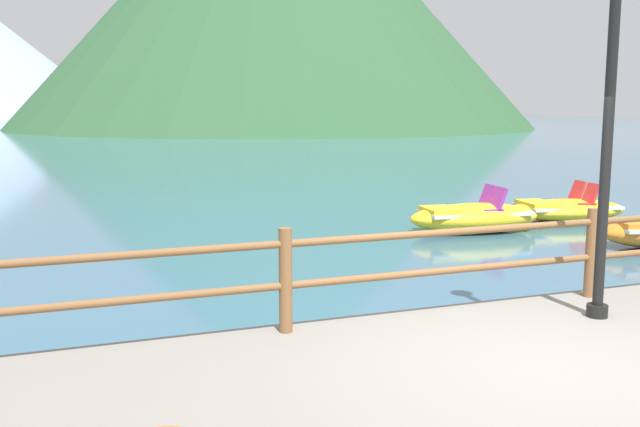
{
  "coord_description": "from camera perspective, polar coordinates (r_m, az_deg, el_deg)",
  "views": [
    {
      "loc": [
        -3.63,
        -4.4,
        2.43
      ],
      "look_at": [
        -0.06,
        5.0,
        0.9
      ],
      "focal_mm": 40.41,
      "sensor_mm": 36.0,
      "label": 1
    }
  ],
  "objects": [
    {
      "name": "lamp_post",
      "position": [
        7.25,
        22.21,
        12.56
      ],
      "size": [
        0.28,
        0.28,
        4.34
      ],
      "color": "black",
      "rests_on": "promenade_dock"
    },
    {
      "name": "pedal_boat_1",
      "position": [
        16.04,
        18.92,
        0.34
      ],
      "size": [
        2.76,
        1.71,
        0.81
      ],
      "color": "yellow",
      "rests_on": "ground"
    },
    {
      "name": "pedal_boat_3",
      "position": [
        14.13,
        12.08,
        -0.24
      ],
      "size": [
        2.72,
        1.44,
        0.88
      ],
      "color": "yellow",
      "rests_on": "ground"
    },
    {
      "name": "dock_railing",
      "position": [
        7.12,
        10.38,
        -3.31
      ],
      "size": [
        23.92,
        0.12,
        0.95
      ],
      "color": "brown",
      "rests_on": "promenade_dock"
    },
    {
      "name": "ground_plane",
      "position": [
        44.61,
        -16.19,
        5.19
      ],
      "size": [
        200.0,
        200.0,
        0.0
      ],
      "primitive_type": "plane",
      "color": "#38607A"
    }
  ]
}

